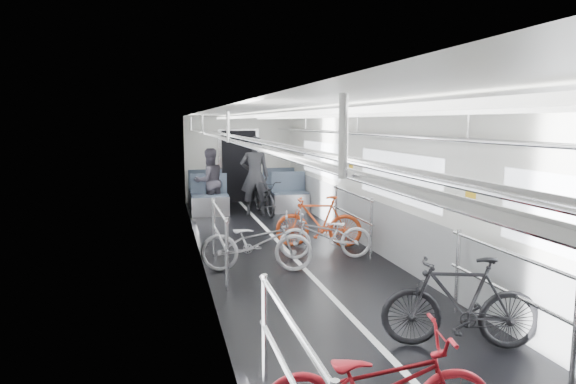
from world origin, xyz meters
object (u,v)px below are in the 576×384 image
object	(u,v)px
bike_right_near	(460,302)
person_standing	(255,176)
person_seated	(209,181)
bike_right_mid	(326,235)
bike_right_far	(319,222)
bike_left_far	(257,242)
bike_aisle	(265,197)

from	to	relation	value
bike_right_near	person_standing	distance (m)	7.82
person_seated	bike_right_mid	bearing A→B (deg)	88.74
bike_right_near	bike_right_far	distance (m)	4.32
bike_right_mid	person_seated	distance (m)	4.90
bike_right_far	person_standing	world-z (taller)	person_standing
bike_right_near	person_seated	world-z (taller)	person_seated
bike_right_near	bike_right_far	xyz separation A→B (m)	(-0.15, 4.32, 0.00)
bike_left_far	bike_right_mid	bearing A→B (deg)	-57.06
person_standing	person_seated	world-z (taller)	person_standing
person_standing	bike_right_near	bearing A→B (deg)	104.03
bike_left_far	person_standing	world-z (taller)	person_standing
bike_right_near	person_seated	size ratio (longest dim) A/B	0.97
bike_right_far	bike_right_near	bearing A→B (deg)	19.36
bike_right_near	person_seated	xyz separation A→B (m)	(-1.75, 8.18, 0.34)
bike_left_far	bike_right_near	xyz separation A→B (m)	(1.50, -3.09, 0.02)
bike_right_far	bike_aisle	world-z (taller)	bike_right_far
bike_right_far	person_standing	size ratio (longest dim) A/B	0.82
bike_right_mid	bike_aisle	distance (m)	4.25
bike_right_mid	bike_aisle	size ratio (longest dim) A/B	0.95
bike_left_far	bike_right_mid	size ratio (longest dim) A/B	1.10
bike_right_near	person_standing	size ratio (longest dim) A/B	0.82
bike_right_near	bike_aisle	world-z (taller)	bike_right_near
person_standing	bike_right_mid	bearing A→B (deg)	104.74
bike_left_far	bike_right_far	xyz separation A→B (m)	(1.36, 1.23, 0.02)
person_standing	bike_left_far	bearing A→B (deg)	89.15
bike_right_far	person_seated	size ratio (longest dim) A/B	0.97
bike_right_mid	person_standing	bearing A→B (deg)	-165.65
bike_right_mid	bike_aisle	bearing A→B (deg)	-168.84
bike_left_far	bike_right_far	world-z (taller)	bike_right_far
bike_right_mid	bike_right_far	bearing A→B (deg)	179.93
bike_aisle	person_standing	world-z (taller)	person_standing
bike_right_near	bike_left_far	bearing A→B (deg)	-135.24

